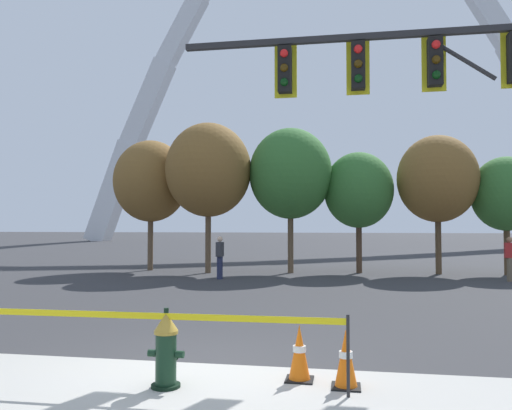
# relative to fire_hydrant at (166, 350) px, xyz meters

# --- Properties ---
(ground_plane) EXTENTS (240.00, 240.00, 0.00)m
(ground_plane) POSITION_rel_fire_hydrant_xyz_m (0.15, 0.91, -0.47)
(ground_plane) COLOR #333335
(fire_hydrant) EXTENTS (0.46, 0.48, 0.99)m
(fire_hydrant) POSITION_rel_fire_hydrant_xyz_m (0.00, 0.00, 0.00)
(fire_hydrant) COLOR black
(fire_hydrant) RESTS_ON ground
(caution_tape_barrier) EXTENTS (5.71, 0.11, 0.97)m
(caution_tape_barrier) POSITION_rel_fire_hydrant_xyz_m (-0.60, -0.02, 0.21)
(caution_tape_barrier) COLOR #232326
(caution_tape_barrier) RESTS_ON ground
(traffic_cone_by_hydrant) EXTENTS (0.36, 0.36, 0.73)m
(traffic_cone_by_hydrant) POSITION_rel_fire_hydrant_xyz_m (2.21, 0.37, -0.11)
(traffic_cone_by_hydrant) COLOR black
(traffic_cone_by_hydrant) RESTS_ON ground
(traffic_cone_mid_sidewalk) EXTENTS (0.36, 0.36, 0.73)m
(traffic_cone_mid_sidewalk) POSITION_rel_fire_hydrant_xyz_m (1.61, 0.57, -0.11)
(traffic_cone_mid_sidewalk) COLOR black
(traffic_cone_mid_sidewalk) RESTS_ON ground
(traffic_signal_gantry) EXTENTS (7.82, 0.44, 6.00)m
(traffic_signal_gantry) POSITION_rel_fire_hydrant_xyz_m (4.29, 3.66, 3.94)
(traffic_signal_gantry) COLOR #232326
(traffic_signal_gantry) RESTS_ON ground
(monument_arch) EXTENTS (59.28, 2.49, 42.91)m
(monument_arch) POSITION_rel_fire_hydrant_xyz_m (0.15, 53.29, 18.66)
(monument_arch) COLOR silver
(monument_arch) RESTS_ON ground
(tree_far_left) EXTENTS (3.31, 3.31, 5.80)m
(tree_far_left) POSITION_rel_fire_hydrant_xyz_m (-6.38, 15.60, 3.50)
(tree_far_left) COLOR brown
(tree_far_left) RESTS_ON ground
(tree_left_mid) EXTENTS (3.62, 3.62, 6.34)m
(tree_left_mid) POSITION_rel_fire_hydrant_xyz_m (-3.50, 14.80, 3.87)
(tree_left_mid) COLOR brown
(tree_left_mid) RESTS_ON ground
(tree_center_left) EXTENTS (3.49, 3.49, 6.11)m
(tree_center_left) POSITION_rel_fire_hydrant_xyz_m (-0.08, 15.38, 3.72)
(tree_center_left) COLOR brown
(tree_center_left) RESTS_ON ground
(tree_center_right) EXTENTS (2.91, 2.91, 5.09)m
(tree_center_right) POSITION_rel_fire_hydrant_xyz_m (2.76, 15.87, 3.01)
(tree_center_right) COLOR #473323
(tree_center_right) RESTS_ON ground
(tree_right_mid) EXTENTS (3.27, 3.27, 5.72)m
(tree_right_mid) POSITION_rel_fire_hydrant_xyz_m (5.95, 15.89, 3.44)
(tree_right_mid) COLOR brown
(tree_right_mid) RESTS_ON ground
(tree_far_right) EXTENTS (2.74, 2.74, 4.79)m
(tree_far_right) POSITION_rel_fire_hydrant_xyz_m (8.62, 15.99, 2.80)
(tree_far_right) COLOR brown
(tree_far_right) RESTS_ON ground
(pedestrian_walking_left) EXTENTS (0.25, 0.37, 1.59)m
(pedestrian_walking_left) POSITION_rel_fire_hydrant_xyz_m (-2.42, 12.48, 0.35)
(pedestrian_walking_left) COLOR #232847
(pedestrian_walking_left) RESTS_ON ground
(pedestrian_standing_center) EXTENTS (0.35, 0.22, 1.59)m
(pedestrian_standing_center) POSITION_rel_fire_hydrant_xyz_m (7.99, 13.51, 0.35)
(pedestrian_standing_center) COLOR brown
(pedestrian_standing_center) RESTS_ON ground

